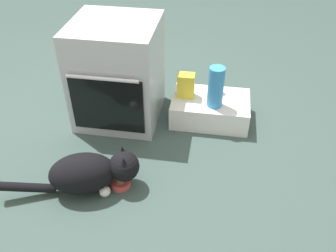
{
  "coord_description": "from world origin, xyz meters",
  "views": [
    {
      "loc": [
        0.71,
        -1.77,
        1.66
      ],
      "look_at": [
        0.42,
        0.03,
        0.25
      ],
      "focal_mm": 39.0,
      "sensor_mm": 36.0,
      "label": 1
    }
  ],
  "objects": [
    {
      "name": "pantry_cabinet",
      "position": [
        0.66,
        0.49,
        0.09
      ],
      "size": [
        0.57,
        0.38,
        0.18
      ],
      "primitive_type": "cube",
      "color": "white",
      "rests_on": "ground"
    },
    {
      "name": "soda_can",
      "position": [
        0.69,
        0.6,
        0.24
      ],
      "size": [
        0.07,
        0.07,
        0.12
      ],
      "primitive_type": "cylinder",
      "color": "green",
      "rests_on": "pantry_cabinet"
    },
    {
      "name": "ground",
      "position": [
        0.0,
        0.0,
        0.0
      ],
      "size": [
        8.0,
        8.0,
        0.0
      ],
      "primitive_type": "plane",
      "color": "#384C47"
    },
    {
      "name": "cat",
      "position": [
        0.01,
        -0.34,
        0.14
      ],
      "size": [
        0.8,
        0.36,
        0.26
      ],
      "rotation": [
        0.0,
        0.0,
        0.33
      ],
      "color": "black",
      "rests_on": "ground"
    },
    {
      "name": "oven",
      "position": [
        -0.02,
        0.44,
        0.37
      ],
      "size": [
        0.59,
        0.62,
        0.74
      ],
      "color": "#B7BABF",
      "rests_on": "ground"
    },
    {
      "name": "food_bowl",
      "position": [
        0.17,
        -0.29,
        0.03
      ],
      "size": [
        0.13,
        0.13,
        0.07
      ],
      "color": "#C64C47",
      "rests_on": "ground"
    },
    {
      "name": "water_bottle",
      "position": [
        0.69,
        0.41,
        0.33
      ],
      "size": [
        0.11,
        0.11,
        0.3
      ],
      "primitive_type": "cylinder",
      "color": "#388CD1",
      "rests_on": "pantry_cabinet"
    },
    {
      "name": "snack_bag",
      "position": [
        0.47,
        0.5,
        0.27
      ],
      "size": [
        0.12,
        0.09,
        0.18
      ],
      "primitive_type": "cube",
      "color": "yellow",
      "rests_on": "pantry_cabinet"
    }
  ]
}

